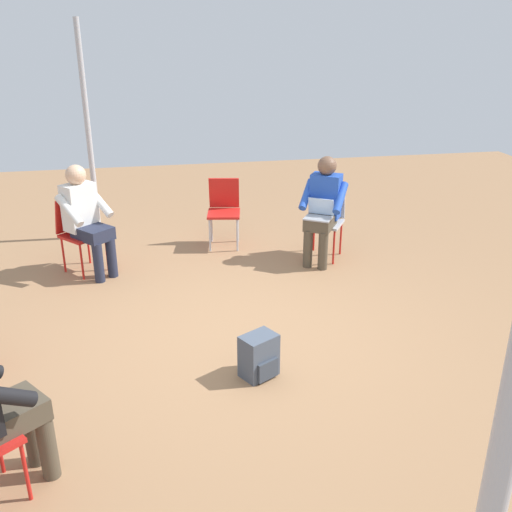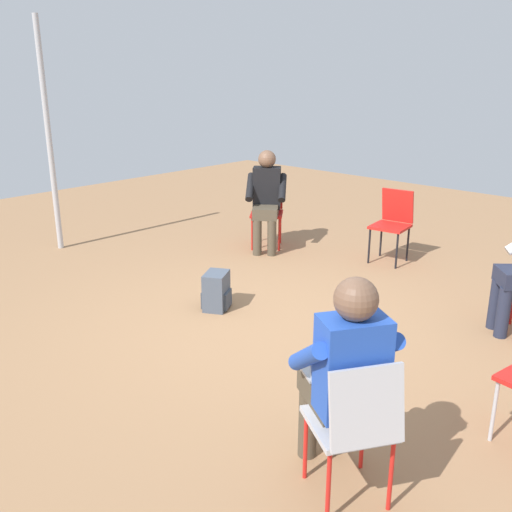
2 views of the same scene
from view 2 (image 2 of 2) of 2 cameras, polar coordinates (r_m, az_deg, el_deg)
ground_plane at (r=5.11m, az=1.45°, el=-7.10°), size 14.00×14.00×0.00m
chair_southeast at (r=3.02m, az=9.89°, el=-16.00°), size 0.58×0.56×0.85m
chair_north at (r=6.89m, az=13.53°, el=3.48°), size 0.45×0.49×0.85m
chair_northwest at (r=7.32m, az=1.12°, el=4.84°), size 0.58×0.58×0.85m
person_with_laptop at (r=3.05m, az=8.77°, el=-11.24°), size 0.64×0.63×1.24m
person_in_black at (r=7.12m, az=1.04°, el=6.08°), size 0.63×0.63×1.24m
backpack_near_laptop_user at (r=5.44m, az=-3.98°, el=-3.71°), size 0.31×0.34×0.36m
tent_pole_far at (r=7.48m, az=-20.01°, el=11.06°), size 0.07×0.07×2.79m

